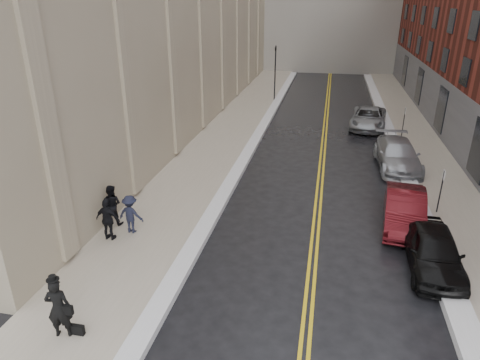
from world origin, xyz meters
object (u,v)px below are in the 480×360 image
at_px(car_maroon, 405,210).
at_px(pedestrian_main, 59,308).
at_px(pedestrian_b, 131,214).
at_px(pedestrian_c, 108,220).
at_px(car_silver_far, 368,118).
at_px(car_black, 434,251).
at_px(car_silver_near, 397,155).
at_px(pedestrian_a, 111,205).

bearing_deg(car_maroon, pedestrian_main, -132.84).
xyz_separation_m(pedestrian_b, pedestrian_c, (-0.63, -0.73, 0.06)).
bearing_deg(car_silver_far, pedestrian_c, -113.40).
distance_m(car_silver_far, pedestrian_main, 26.92).
relative_size(pedestrian_main, pedestrian_c, 1.09).
bearing_deg(pedestrian_c, pedestrian_b, -127.37).
relative_size(car_black, pedestrian_c, 2.52).
bearing_deg(car_silver_far, pedestrian_b, -112.94).
height_order(car_silver_near, pedestrian_main, pedestrian_main).
height_order(car_maroon, pedestrian_a, pedestrian_a).
bearing_deg(pedestrian_c, car_maroon, -158.62).
height_order(car_maroon, pedestrian_main, pedestrian_main).
distance_m(pedestrian_a, pedestrian_c, 1.32).
bearing_deg(car_silver_near, pedestrian_c, -140.85).
distance_m(car_silver_near, pedestrian_main, 19.96).
xyz_separation_m(car_silver_far, pedestrian_c, (-11.41, -19.65, 0.28)).
xyz_separation_m(car_maroon, car_silver_near, (0.58, 7.26, 0.03)).
bearing_deg(pedestrian_a, car_maroon, -172.15).
xyz_separation_m(car_silver_near, pedestrian_c, (-12.52, -11.20, 0.24)).
bearing_deg(car_black, car_maroon, 100.77).
relative_size(pedestrian_main, pedestrian_b, 1.17).
bearing_deg(pedestrian_a, pedestrian_main, 100.42).
bearing_deg(pedestrian_a, pedestrian_b, 151.48).
distance_m(car_silver_near, pedestrian_c, 16.79).
height_order(car_maroon, car_silver_far, car_maroon).
bearing_deg(pedestrian_b, car_silver_near, -133.65).
distance_m(car_black, car_silver_near, 10.46).
bearing_deg(car_maroon, car_silver_far, 98.36).
xyz_separation_m(car_black, pedestrian_c, (-12.52, -0.73, 0.27)).
xyz_separation_m(car_silver_near, car_silver_far, (-1.11, 8.45, -0.04)).
bearing_deg(pedestrian_c, car_silver_far, -117.01).
xyz_separation_m(car_maroon, pedestrian_a, (-12.42, -2.71, 0.28)).
xyz_separation_m(pedestrian_main, pedestrian_a, (-1.73, 6.50, -0.06)).
xyz_separation_m(car_black, car_silver_near, (0.00, 10.46, 0.04)).
bearing_deg(car_maroon, pedestrian_a, -161.27).
bearing_deg(pedestrian_c, pedestrian_main, 106.39).
xyz_separation_m(car_silver_near, pedestrian_a, (-13.00, -9.97, 0.25)).
bearing_deg(pedestrian_main, car_silver_near, -139.11).
bearing_deg(pedestrian_main, car_black, -166.67).
relative_size(car_silver_far, pedestrian_c, 3.09).
relative_size(car_black, pedestrian_a, 2.48).
bearing_deg(car_silver_far, car_black, -79.90).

